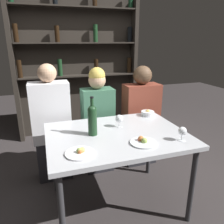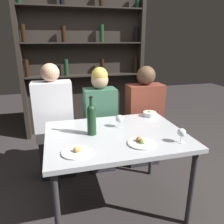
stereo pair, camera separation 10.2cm
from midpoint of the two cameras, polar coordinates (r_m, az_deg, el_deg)
ground_plane at (r=2.24m, az=2.34°, el=-22.87°), size 10.00×10.00×0.00m
dining_table at (r=1.87m, az=2.60°, el=-7.47°), size 1.16×0.87×0.72m
wine_rack_wall at (r=3.52m, az=-6.55°, el=12.41°), size 1.90×0.21×2.19m
wine_bottle at (r=1.78m, az=-3.76°, el=-1.66°), size 0.07×0.07×0.33m
wine_glass_0 at (r=1.96m, az=3.43°, el=-1.85°), size 0.07×0.07×0.11m
wine_glass_1 at (r=1.76m, az=19.31°, el=-5.23°), size 0.07×0.07×0.11m
food_plate_0 at (r=1.55m, az=-7.34°, el=-10.23°), size 0.21×0.21×0.05m
food_plate_1 at (r=1.69m, az=9.33°, el=-7.90°), size 0.21×0.21×0.05m
snack_bowl at (r=2.29m, az=11.08°, el=-0.49°), size 0.13×0.13×0.06m
seated_person_left at (r=2.42m, az=-13.57°, el=-3.67°), size 0.40×0.22×1.26m
seated_person_center at (r=2.47m, az=-1.81°, el=-2.81°), size 0.35×0.22×1.21m
seated_person_right at (r=2.64m, az=9.42°, el=-2.07°), size 0.42×0.22×1.20m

